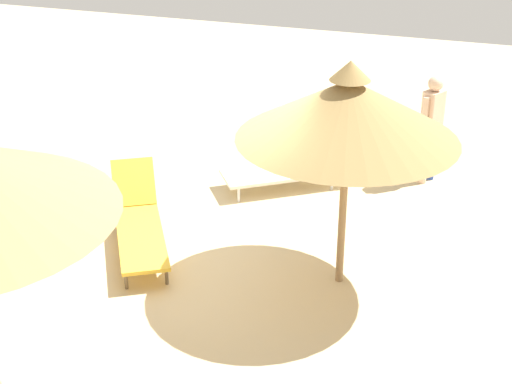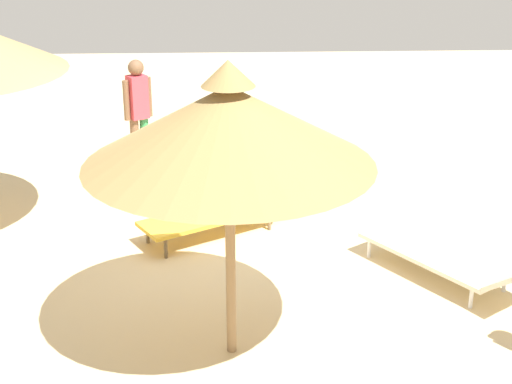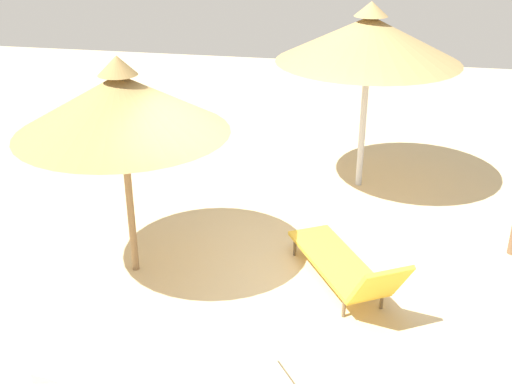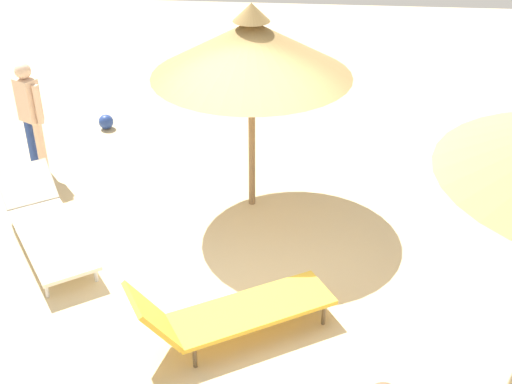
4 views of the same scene
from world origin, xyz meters
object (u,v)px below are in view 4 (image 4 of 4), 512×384
lounge_chair_center (227,312)px  beach_ball (106,122)px  person_standing_far_left (30,111)px  lounge_chair_front (45,225)px  parasol_umbrella_near_right (252,49)px  handbag (506,149)px

lounge_chair_center → beach_ball: bearing=-151.1°
lounge_chair_center → person_standing_far_left: person_standing_far_left is taller
lounge_chair_front → person_standing_far_left: size_ratio=1.31×
parasol_umbrella_near_right → handbag: (-1.66, 3.77, -2.04)m
lounge_chair_center → handbag: bearing=139.1°
lounge_chair_center → person_standing_far_left: bearing=-135.6°
lounge_chair_center → person_standing_far_left: (-3.32, -3.25, 0.62)m
parasol_umbrella_near_right → beach_ball: bearing=-129.0°
lounge_chair_front → lounge_chair_center: bearing=59.2°
lounge_chair_front → person_standing_far_left: person_standing_far_left is taller
person_standing_far_left → beach_ball: person_standing_far_left is taller
parasol_umbrella_near_right → person_standing_far_left: (-0.63, -3.25, -1.24)m
parasol_umbrella_near_right → handbag: size_ratio=5.71×
parasol_umbrella_near_right → lounge_chair_front: bearing=-63.4°
lounge_chair_center → lounge_chair_front: size_ratio=0.96×
lounge_chair_front → person_standing_far_left: (-1.86, -0.80, 0.67)m
parasol_umbrella_near_right → person_standing_far_left: 3.54m
lounge_chair_center → lounge_chair_front: bearing=-120.8°
handbag → beach_ball: handbag is taller
parasol_umbrella_near_right → lounge_chair_front: 3.34m
beach_ball → parasol_umbrella_near_right: bearing=51.0°
lounge_chair_front → handbag: 6.86m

